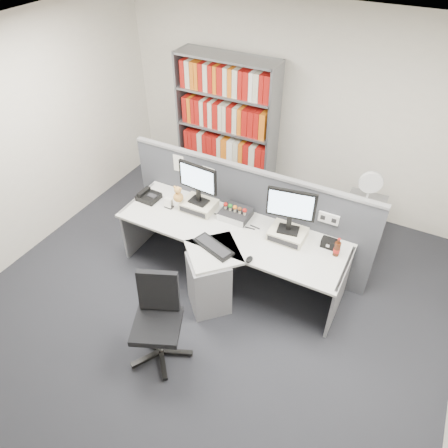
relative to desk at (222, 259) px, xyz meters
The scene contains 21 objects.
ground 0.75m from the desk, 90.00° to the right, with size 5.50×5.50×0.00m, color #292A30.
room_shell 1.46m from the desk, 90.00° to the right, with size 5.04×5.54×2.72m.
partition 0.68m from the desk, 89.59° to the left, with size 3.00×0.08×1.27m.
desk is the anchor object (origin of this frame).
monitor_riser_left 0.70m from the desk, 142.76° to the left, with size 0.38×0.31×0.10m.
monitor_riser_right 0.78m from the desk, 32.56° to the left, with size 0.38×0.31×0.10m.
monitor_left 0.91m from the desk, 142.62° to the left, with size 0.48×0.17×0.49m.
monitor_right 0.98m from the desk, 32.70° to the left, with size 0.50×0.20×0.52m.
desktop_pc 0.54m from the desk, 97.21° to the left, with size 0.33×0.30×0.09m.
figurines 0.59m from the desk, 97.48° to the left, with size 0.29×0.05×0.09m.
keyboard 0.31m from the desk, 102.46° to the right, with size 0.50×0.31×0.03m.
mouse 0.50m from the desk, 18.66° to the right, with size 0.07×0.10×0.04m, color black.
desk_phone 1.21m from the desk, 166.83° to the left, with size 0.25×0.23×0.11m.
desk_calendar 0.92m from the desk, 163.62° to the left, with size 0.10×0.08×0.12m.
plush_toy 0.89m from the desk, 158.43° to the left, with size 0.12×0.12×0.21m.
speaker 1.17m from the desk, 23.23° to the left, with size 0.16×0.09×0.11m, color black.
cola_bottle 1.24m from the desk, 17.69° to the left, with size 0.07×0.07×0.22m.
shelving_unit 2.12m from the desk, 115.96° to the left, with size 1.41×0.40×2.00m.
filing_cabinet 1.85m from the desk, 49.39° to the left, with size 0.45×0.61×0.70m.
desk_fan 1.92m from the desk, 49.39° to the left, with size 0.27×0.16×0.46m.
office_chair 1.02m from the desk, 98.37° to the right, with size 0.62×0.61×0.94m.
Camera 1 is at (1.58, -2.35, 3.72)m, focal length 33.72 mm.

